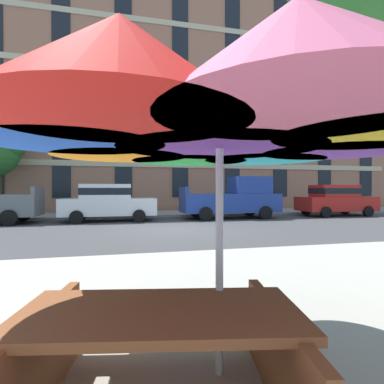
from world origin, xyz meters
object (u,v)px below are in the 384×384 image
at_px(sedan_red, 335,199).
at_px(picnic_table, 160,353).
at_px(sedan_white, 108,201).
at_px(patio_umbrella, 220,114).
at_px(pickup_blue, 234,199).

height_order(sedan_red, picnic_table, sedan_red).
bearing_deg(sedan_red, sedan_white, 180.00).
height_order(patio_umbrella, picnic_table, patio_umbrella).
distance_m(sedan_white, picnic_table, 13.01).
height_order(sedan_white, patio_umbrella, patio_umbrella).
bearing_deg(sedan_red, patio_umbrella, -131.66).
height_order(pickup_blue, sedan_red, pickup_blue).
relative_size(sedan_white, picnic_table, 2.14).
xyz_separation_m(sedan_white, picnic_table, (0.87, -12.97, -0.46)).
xyz_separation_m(sedan_white, pickup_blue, (6.42, 0.00, 0.08)).
height_order(pickup_blue, patio_umbrella, patio_umbrella).
xyz_separation_m(sedan_white, sedan_red, (12.66, 0.00, 0.00)).
xyz_separation_m(sedan_red, picnic_table, (-11.79, -12.97, -0.46)).
relative_size(pickup_blue, picnic_table, 2.49).
relative_size(pickup_blue, patio_umbrella, 1.52).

